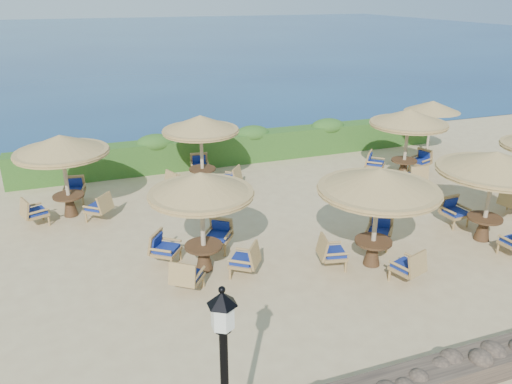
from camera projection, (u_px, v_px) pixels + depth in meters
name	position (u px, v px, depth m)	size (l,w,h in m)	color
ground	(317.00, 235.00, 14.66)	(120.00, 120.00, 0.00)	tan
sea	(112.00, 38.00, 75.72)	(160.00, 160.00, 0.00)	navy
hedge	(241.00, 148.00, 20.72)	(18.00, 0.90, 1.20)	#264F19
stone_wall	(468.00, 368.00, 9.17)	(15.00, 0.65, 0.44)	brown
extra_parasol	(433.00, 106.00, 20.83)	(2.30, 2.30, 2.41)	tan
cafe_set_0	(202.00, 206.00, 12.18)	(2.68, 2.68, 2.65)	tan
cafe_set_1	(378.00, 195.00, 12.34)	(3.07, 3.07, 2.65)	tan
cafe_set_2	(494.00, 172.00, 13.61)	(3.11, 3.11, 2.65)	tan
cafe_set_3	(63.00, 158.00, 15.20)	(2.86, 2.86, 2.65)	tan
cafe_set_4	(201.00, 137.00, 17.55)	(2.79, 2.79, 2.65)	tan
cafe_set_5	(408.00, 128.00, 18.45)	(2.87, 2.88, 2.65)	tan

